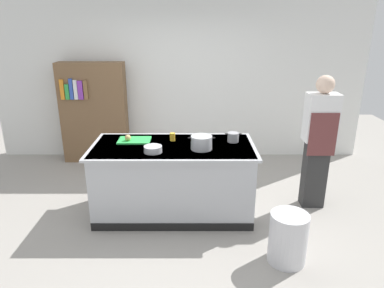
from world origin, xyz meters
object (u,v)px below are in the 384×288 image
(mixing_bowl, at_px, (151,149))
(person_chef, at_px, (317,140))
(stock_pot, at_px, (200,143))
(sauce_pan, at_px, (231,137))
(onion, at_px, (126,138))
(juice_cup, at_px, (171,137))
(trash_bin, at_px, (286,238))
(bookshelf, at_px, (92,113))

(mixing_bowl, height_order, person_chef, person_chef)
(stock_pot, bearing_deg, sauce_pan, 33.92)
(onion, bearing_deg, juice_cup, 6.09)
(onion, bearing_deg, sauce_pan, 0.87)
(onion, xyz_separation_m, mixing_bowl, (0.35, -0.36, -0.02))
(trash_bin, xyz_separation_m, person_chef, (0.63, 1.16, 0.65))
(stock_pot, bearing_deg, juice_cup, 139.11)
(mixing_bowl, relative_size, bookshelf, 0.12)
(juice_cup, bearing_deg, mixing_bowl, -115.92)
(person_chef, bearing_deg, mixing_bowl, 114.69)
(trash_bin, bearing_deg, onion, 147.59)
(stock_pot, xyz_separation_m, juice_cup, (-0.36, 0.31, -0.03))
(person_chef, distance_m, bookshelf, 3.64)
(mixing_bowl, xyz_separation_m, bookshelf, (-1.22, 2.03, -0.08))
(person_chef, bearing_deg, juice_cup, 103.15)
(mixing_bowl, bearing_deg, sauce_pan, 21.41)
(sauce_pan, relative_size, bookshelf, 0.12)
(stock_pot, bearing_deg, trash_bin, -45.50)
(person_chef, relative_size, bookshelf, 1.01)
(onion, distance_m, person_chef, 2.39)
(juice_cup, distance_m, trash_bin, 1.82)
(trash_bin, bearing_deg, mixing_bowl, 151.68)
(sauce_pan, height_order, juice_cup, sauce_pan)
(onion, distance_m, sauce_pan, 1.31)
(person_chef, bearing_deg, bookshelf, 76.94)
(mixing_bowl, distance_m, person_chef, 2.08)
(onion, relative_size, person_chef, 0.04)
(onion, height_order, juice_cup, juice_cup)
(sauce_pan, relative_size, trash_bin, 0.39)
(sauce_pan, bearing_deg, bookshelf, 142.81)
(stock_pot, relative_size, person_chef, 0.18)
(sauce_pan, bearing_deg, juice_cup, 177.07)
(stock_pot, xyz_separation_m, mixing_bowl, (-0.56, -0.11, -0.04))
(bookshelf, bearing_deg, person_chef, -26.50)
(trash_bin, xyz_separation_m, bookshelf, (-2.63, 2.79, 0.59))
(sauce_pan, xyz_separation_m, mixing_bowl, (-0.96, -0.38, -0.02))
(onion, distance_m, bookshelf, 1.89)
(onion, relative_size, stock_pot, 0.24)
(person_chef, bearing_deg, sauce_pan, 105.01)
(stock_pot, relative_size, trash_bin, 0.59)
(sauce_pan, xyz_separation_m, juice_cup, (-0.76, 0.04, -0.01))
(stock_pot, distance_m, sauce_pan, 0.48)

